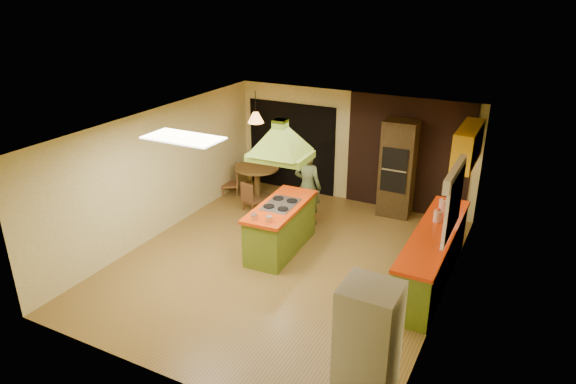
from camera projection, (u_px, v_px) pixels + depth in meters
The scene contains 21 objects.
ground at pixel (285, 262), 9.22m from camera, with size 6.50×6.50×0.00m, color olive.
room_walls at pixel (285, 198), 8.74m from camera, with size 5.50×6.50×6.50m.
ceiling_plane at pixel (284, 127), 8.27m from camera, with size 6.50×6.50×0.00m, color silver.
brick_panel at pixel (407, 156), 10.87m from camera, with size 2.64×0.03×2.50m, color #381E14.
nook_opening at pixel (291, 147), 12.11m from camera, with size 2.20×0.03×2.10m, color black.
right_counter at pixel (432, 256), 8.50m from camera, with size 0.62×3.05×0.92m.
upper_cabinets at pixel (468, 145), 9.20m from camera, with size 0.34×1.40×0.70m, color yellow.
window_right at pixel (455, 189), 7.74m from camera, with size 0.12×1.35×1.06m.
fluor_panel at pixel (183, 138), 7.75m from camera, with size 1.20×0.60×0.03m, color white.
kitchen_island at pixel (281, 227), 9.49m from camera, with size 0.83×1.87×0.93m.
range_hood at pixel (280, 134), 8.81m from camera, with size 1.06×0.79×0.79m.
man at pixel (308, 187), 10.42m from camera, with size 0.59×0.39×1.62m, color #444F2A.
refrigerator at pixel (367, 345), 5.91m from camera, with size 0.65×0.62×1.59m, color white.
wall_oven at pixel (398, 168), 10.76m from camera, with size 0.71×0.63×2.07m.
dining_table at pixel (257, 176), 11.80m from camera, with size 1.01×1.01×0.76m.
chair_left at pixel (230, 179), 12.08m from camera, with size 0.39×0.39×0.71m, color brown, non-canonical shape.
chair_near at pixel (252, 195), 11.23m from camera, with size 0.36×0.36×0.66m, color brown, non-canonical shape.
pendant_lamp at pixel (256, 118), 11.27m from camera, with size 0.36×0.36×0.23m, color #FF9E3F.
canister_large at pixel (443, 206), 8.98m from camera, with size 0.16×0.16×0.23m, color #FBE4CA.
canister_medium at pixel (438, 216), 8.62m from camera, with size 0.14×0.14×0.20m, color beige.
canister_small at pixel (438, 216), 8.67m from camera, with size 0.12×0.12×0.16m, color beige.
Camera 1 is at (3.72, -7.13, 4.68)m, focal length 32.00 mm.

